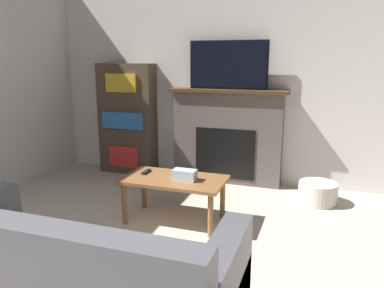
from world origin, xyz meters
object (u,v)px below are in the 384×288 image
fireplace (227,136)px  bookshelf (127,119)px  coffee_table (174,184)px  tv (228,65)px  storage_basket (318,193)px

fireplace → bookshelf: 1.41m
fireplace → bookshelf: size_ratio=0.98×
coffee_table → bookshelf: bearing=132.4°
tv → storage_basket: tv is taller
coffee_table → storage_basket: 1.65m
storage_basket → coffee_table: bearing=-144.1°
fireplace → coffee_table: 1.38m
fireplace → storage_basket: (1.13, -0.40, -0.48)m
bookshelf → tv: bearing=0.1°
tv → storage_basket: bearing=-18.5°
coffee_table → storage_basket: coffee_table is taller
tv → storage_basket: (1.13, -0.38, -1.36)m
tv → bookshelf: size_ratio=0.65×
fireplace → tv: 0.88m
fireplace → tv: tv is taller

